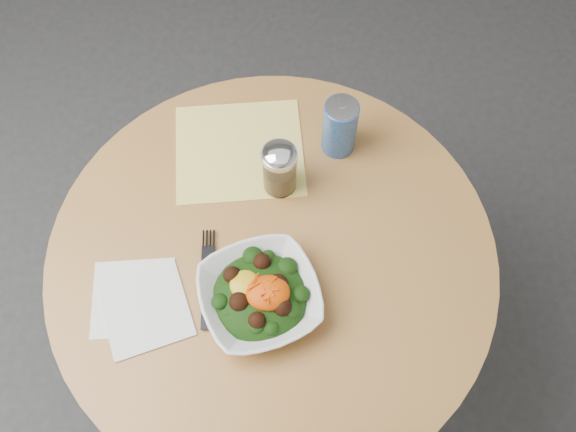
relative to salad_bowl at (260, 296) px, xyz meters
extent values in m
plane|color=#2D2E30|center=(0.03, 0.10, -0.78)|extent=(6.00, 6.00, 0.00)
cylinder|color=black|center=(0.03, 0.10, -0.77)|extent=(0.52, 0.52, 0.03)
cylinder|color=black|center=(0.03, 0.10, -0.43)|extent=(0.10, 0.10, 0.71)
cylinder|color=#C17E45|center=(0.03, 0.10, -0.05)|extent=(0.90, 0.90, 0.04)
cube|color=yellow|center=(-0.03, 0.35, -0.03)|extent=(0.28, 0.26, 0.00)
cube|color=white|center=(-0.24, 0.02, -0.03)|extent=(0.16, 0.16, 0.00)
cube|color=white|center=(-0.22, -0.01, -0.03)|extent=(0.19, 0.19, 0.00)
imported|color=silver|center=(0.00, 0.00, 0.00)|extent=(0.28, 0.28, 0.05)
ellipsoid|color=black|center=(0.00, 0.00, -0.01)|extent=(0.18, 0.18, 0.06)
ellipsoid|color=gold|center=(-0.03, 0.02, 0.02)|extent=(0.06, 0.06, 0.02)
ellipsoid|color=#F25D05|center=(0.02, -0.01, 0.03)|extent=(0.08, 0.07, 0.04)
cube|color=black|center=(-0.11, 0.01, -0.03)|extent=(0.02, 0.13, 0.00)
cube|color=black|center=(-0.10, 0.12, -0.03)|extent=(0.03, 0.07, 0.00)
cylinder|color=silver|center=(0.05, 0.26, 0.02)|extent=(0.07, 0.07, 0.11)
cylinder|color=#A47F4C|center=(0.05, 0.26, 0.00)|extent=(0.06, 0.06, 0.06)
cylinder|color=white|center=(0.05, 0.26, 0.08)|extent=(0.07, 0.07, 0.01)
ellipsoid|color=white|center=(0.05, 0.26, 0.09)|extent=(0.07, 0.07, 0.03)
cylinder|color=navy|center=(0.18, 0.35, 0.04)|extent=(0.07, 0.07, 0.13)
cylinder|color=#BBBBC3|center=(0.18, 0.35, 0.10)|extent=(0.07, 0.07, 0.00)
cube|color=#BBBBC3|center=(0.18, 0.36, 0.11)|extent=(0.01, 0.02, 0.00)
camera|label=1|loc=(0.03, -0.42, 1.14)|focal=40.00mm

